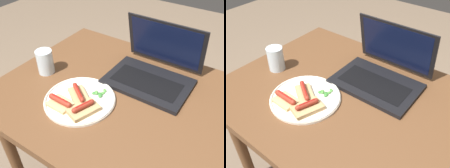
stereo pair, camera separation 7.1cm
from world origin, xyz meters
TOP-DOWN VIEW (x-y plane):
  - desk at (0.00, 0.00)m, footprint 1.10×0.83m
  - laptop at (0.05, 0.17)m, footprint 0.37×0.30m
  - plate at (-0.13, -0.13)m, footprint 0.29×0.29m
  - sausage_toast_left at (-0.15, -0.12)m, footprint 0.13×0.12m
  - sausage_toast_middle at (-0.17, -0.20)m, footprint 0.12×0.08m
  - sausage_toast_right at (-0.08, -0.18)m, footprint 0.11×0.14m
  - salad_pile at (-0.09, -0.06)m, footprint 0.06×0.06m
  - drinking_glass at (-0.40, -0.05)m, footprint 0.08×0.08m

SIDE VIEW (x-z plane):
  - desk at x=0.00m, z-range 0.26..0.97m
  - plate at x=-0.13m, z-range 0.71..0.72m
  - salad_pile at x=-0.09m, z-range 0.72..0.73m
  - sausage_toast_left at x=-0.15m, z-range 0.71..0.75m
  - sausage_toast_right at x=-0.08m, z-range 0.71..0.75m
  - sausage_toast_middle at x=-0.17m, z-range 0.71..0.75m
  - laptop at x=0.05m, z-range 0.63..0.88m
  - drinking_glass at x=-0.40m, z-range 0.71..0.82m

